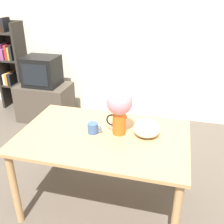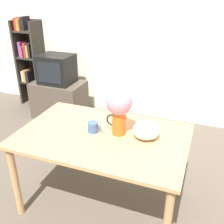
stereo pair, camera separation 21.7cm
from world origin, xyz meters
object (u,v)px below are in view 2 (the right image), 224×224
at_px(white_bowl, 146,130).
at_px(tv_set, 57,69).
at_px(coffee_mug, 93,127).
at_px(flower_vase, 119,107).

relative_size(white_bowl, tv_set, 0.45).
bearing_deg(coffee_mug, white_bowl, 8.11).
bearing_deg(white_bowl, flower_vase, -176.26).
distance_m(flower_vase, tv_set, 2.06).
xyz_separation_m(flower_vase, coffee_mug, (-0.22, -0.05, -0.20)).
height_order(coffee_mug, tv_set, tv_set).
bearing_deg(flower_vase, tv_set, 136.37).
bearing_deg(white_bowl, coffee_mug, -171.89).
bearing_deg(flower_vase, white_bowl, 3.74).
relative_size(flower_vase, coffee_mug, 3.13).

